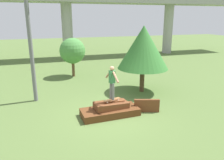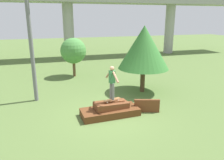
# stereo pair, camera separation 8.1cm
# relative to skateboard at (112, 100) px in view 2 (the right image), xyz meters

# --- Properties ---
(ground_plane) EXTENTS (80.00, 80.00, 0.00)m
(ground_plane) POSITION_rel_skateboard_xyz_m (-0.11, -0.05, -0.73)
(ground_plane) COLOR #567038
(scrap_pile) EXTENTS (2.64, 1.19, 0.66)m
(scrap_pile) POSITION_rel_skateboard_xyz_m (-0.09, -0.03, -0.49)
(scrap_pile) COLOR #5B3319
(scrap_pile) RESTS_ON ground_plane
(scrap_plank_loose) EXTENTS (1.16, 0.49, 0.62)m
(scrap_plank_loose) POSITION_rel_skateboard_xyz_m (1.64, -0.21, -0.42)
(scrap_plank_loose) COLOR brown
(scrap_plank_loose) RESTS_ON ground_plane
(skateboard) EXTENTS (0.86, 0.39, 0.09)m
(skateboard) POSITION_rel_skateboard_xyz_m (0.00, 0.00, 0.00)
(skateboard) COLOR brown
(skateboard) RESTS_ON scrap_pile
(skater) EXTENTS (0.34, 1.03, 1.52)m
(skater) POSITION_rel_skateboard_xyz_m (0.00, -0.00, 0.88)
(skater) COLOR slate
(skater) RESTS_ON skateboard
(highway_overpass) EXTENTS (44.00, 3.21, 6.34)m
(highway_overpass) POSITION_rel_skateboard_xyz_m (-0.11, 15.10, 4.68)
(highway_overpass) COLOR #9E9E99
(highway_overpass) RESTS_ON ground_plane
(utility_pole) EXTENTS (1.30, 0.20, 6.02)m
(utility_pole) POSITION_rel_skateboard_xyz_m (-3.34, 2.90, 2.40)
(utility_pole) COLOR slate
(utility_pole) RESTS_ON ground_plane
(tree_behind_left) EXTENTS (2.93, 2.93, 3.87)m
(tree_behind_left) POSITION_rel_skateboard_xyz_m (2.70, 2.57, 1.91)
(tree_behind_left) COLOR #4C3823
(tree_behind_left) RESTS_ON ground_plane
(tree_behind_right) EXTENTS (1.88, 1.88, 2.87)m
(tree_behind_right) POSITION_rel_skateboard_xyz_m (-0.70, 7.33, 1.19)
(tree_behind_right) COLOR brown
(tree_behind_right) RESTS_ON ground_plane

